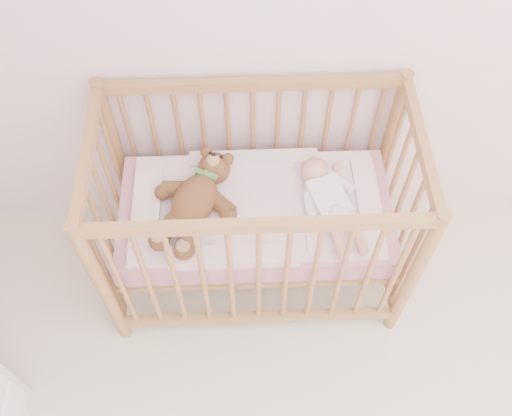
{
  "coord_description": "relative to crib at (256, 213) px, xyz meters",
  "views": [
    {
      "loc": [
        -0.47,
        0.19,
        2.67
      ],
      "look_at": [
        -0.43,
        1.55,
        0.62
      ],
      "focal_mm": 40.0,
      "sensor_mm": 36.0,
      "label": 1
    }
  ],
  "objects": [
    {
      "name": "teddy_bear",
      "position": [
        -0.26,
        -0.02,
        0.15
      ],
      "size": [
        0.61,
        0.69,
        0.16
      ],
      "primitive_type": null,
      "rotation": [
        0.0,
        0.0,
        -0.43
      ],
      "color": "brown",
      "rests_on": "blanket"
    },
    {
      "name": "mattress",
      "position": [
        -0.0,
        0.0,
        -0.01
      ],
      "size": [
        1.22,
        0.62,
        0.13
      ],
      "primitive_type": "cube",
      "color": "pink",
      "rests_on": "crib"
    },
    {
      "name": "blanket",
      "position": [
        -0.0,
        0.0,
        0.06
      ],
      "size": [
        1.1,
        0.58,
        0.06
      ],
      "primitive_type": null,
      "color": "#EBA2BF",
      "rests_on": "mattress"
    },
    {
      "name": "baby",
      "position": [
        0.32,
        -0.02,
        0.14
      ],
      "size": [
        0.41,
        0.6,
        0.13
      ],
      "primitive_type": null,
      "rotation": [
        0.0,
        0.0,
        0.3
      ],
      "color": "white",
      "rests_on": "blanket"
    },
    {
      "name": "crib",
      "position": [
        0.0,
        0.0,
        0.0
      ],
      "size": [
        1.36,
        0.76,
        1.0
      ],
      "primitive_type": null,
      "color": "#B5864D",
      "rests_on": "floor"
    }
  ]
}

